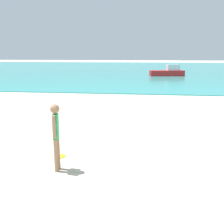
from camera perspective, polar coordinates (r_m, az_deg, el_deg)
The scene contains 4 objects.
water at distance 46.69m, azimuth 6.89°, elevation 9.47°, with size 160.00×60.00×0.06m, color teal.
person_standing at distance 5.88m, azimuth -12.14°, elevation -4.63°, with size 0.20×0.35×1.52m.
frisbee at distance 6.91m, azimuth -11.24°, elevation -9.45°, with size 0.26×0.26×0.03m, color yellow.
boat_far at distance 30.96m, azimuth 12.17°, elevation 8.58°, with size 4.01×1.89×1.31m.
Camera 1 is at (0.46, -0.96, 2.59)m, focal length 41.83 mm.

